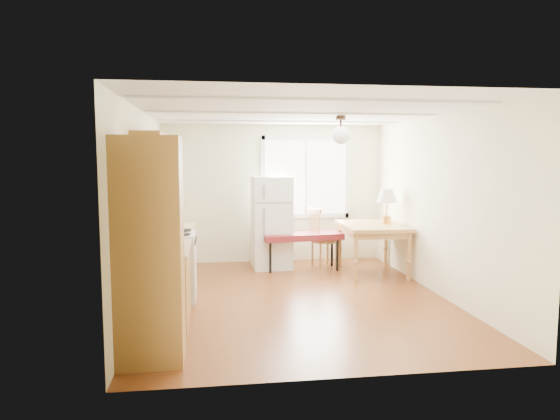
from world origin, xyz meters
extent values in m
cube|color=#542611|center=(0.00, 0.00, 0.00)|extent=(4.60, 5.60, 0.12)
cube|color=white|center=(0.00, 0.00, 2.50)|extent=(4.60, 5.60, 0.12)
cube|color=#F6F3C5|center=(0.00, 2.50, 1.25)|extent=(4.60, 0.10, 2.50)
cube|color=#F6F3C5|center=(0.00, -2.50, 1.25)|extent=(4.60, 0.10, 2.50)
cube|color=#F6F3C5|center=(-2.00, 0.00, 1.25)|extent=(0.10, 5.60, 2.50)
cube|color=#F6F3C5|center=(2.00, 0.00, 1.25)|extent=(0.10, 5.60, 2.50)
cube|color=brown|center=(-1.70, -1.85, 1.05)|extent=(0.60, 0.60, 2.10)
cube|color=brown|center=(-1.70, -0.85, 0.43)|extent=(0.60, 1.10, 0.86)
cube|color=tan|center=(-1.69, -0.85, 0.88)|extent=(0.62, 1.14, 0.04)
cube|color=white|center=(-1.68, 0.20, 0.45)|extent=(0.65, 0.76, 0.90)
cube|color=brown|center=(-1.70, 0.95, 0.43)|extent=(0.60, 0.60, 0.86)
cube|color=brown|center=(-1.83, -0.15, 1.85)|extent=(0.33, 1.60, 0.70)
cube|color=white|center=(0.60, 2.48, 1.55)|extent=(1.50, 0.02, 1.35)
cylinder|color=#2F1F15|center=(0.70, 0.40, 2.46)|extent=(0.14, 0.14, 0.06)
cylinder|color=#2F1F15|center=(0.70, 0.40, 2.36)|extent=(0.03, 0.03, 0.16)
sphere|color=white|center=(0.70, 0.40, 2.22)|extent=(0.26, 0.26, 0.26)
cube|color=white|center=(-0.10, 1.95, 0.79)|extent=(0.67, 0.67, 1.58)
cube|color=gray|center=(-0.10, 1.62, 1.17)|extent=(0.65, 0.02, 0.02)
cube|color=gray|center=(-0.26, 1.60, 0.95)|extent=(0.03, 0.03, 0.95)
cube|color=maroon|center=(0.40, 1.73, 0.57)|extent=(1.40, 0.65, 0.10)
cylinder|color=black|center=(-0.17, 1.54, 0.26)|extent=(0.04, 0.04, 0.52)
cylinder|color=black|center=(0.97, 1.54, 0.26)|extent=(0.04, 0.04, 0.52)
cylinder|color=black|center=(-0.17, 1.92, 0.26)|extent=(0.04, 0.04, 0.52)
cylinder|color=black|center=(0.97, 1.92, 0.26)|extent=(0.04, 0.04, 0.52)
cube|color=#A2753E|center=(1.50, 1.31, 0.79)|extent=(1.03, 1.35, 0.06)
cube|color=#A2753E|center=(1.50, 1.31, 0.71)|extent=(0.93, 1.24, 0.10)
cylinder|color=#A2753E|center=(1.06, 0.74, 0.38)|extent=(0.07, 0.07, 0.76)
cylinder|color=#A2753E|center=(1.89, 0.71, 0.38)|extent=(0.07, 0.07, 0.76)
cylinder|color=#A2753E|center=(1.11, 1.91, 0.38)|extent=(0.07, 0.07, 0.76)
cylinder|color=#A2753E|center=(1.94, 1.87, 0.38)|extent=(0.07, 0.07, 0.76)
cylinder|color=#A2753E|center=(0.83, 1.90, 0.46)|extent=(0.45, 0.45, 0.05)
cylinder|color=#A2753E|center=(0.72, 1.71, 0.23)|extent=(0.04, 0.04, 0.46)
cylinder|color=#A2753E|center=(1.02, 1.79, 0.23)|extent=(0.04, 0.04, 0.46)
cylinder|color=#A2753E|center=(0.64, 2.01, 0.23)|extent=(0.04, 0.04, 0.46)
cylinder|color=#A2753E|center=(0.93, 2.09, 0.23)|extent=(0.04, 0.04, 0.46)
cylinder|color=#CA8840|center=(1.75, 1.33, 0.88)|extent=(0.16, 0.16, 0.13)
cylinder|color=#CA8840|center=(1.75, 1.33, 1.06)|extent=(0.03, 0.03, 0.22)
cone|color=white|center=(1.75, 1.33, 1.29)|extent=(0.34, 0.34, 0.22)
cube|color=black|center=(-1.72, -0.76, 0.94)|extent=(0.24, 0.26, 0.08)
cube|color=black|center=(-1.72, -0.85, 1.12)|extent=(0.19, 0.11, 0.28)
cylinder|color=black|center=(-1.72, -0.70, 1.04)|extent=(0.14, 0.14, 0.12)
cylinder|color=red|center=(-1.74, -0.89, 0.99)|extent=(0.13, 0.13, 0.19)
sphere|color=red|center=(-1.74, -0.89, 1.12)|extent=(0.07, 0.07, 0.07)
camera|label=1|loc=(-1.13, -6.53, 1.91)|focal=32.00mm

